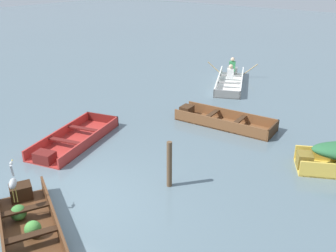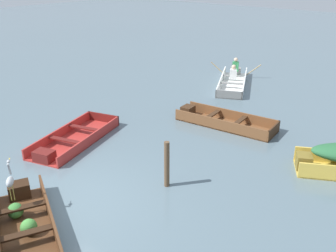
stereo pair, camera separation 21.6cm
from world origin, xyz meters
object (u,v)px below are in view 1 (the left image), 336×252
object	(u,v)px
dinghy_dark_varnish_foreground	(28,223)
heron_on_dinghy	(13,182)
skiff_red_mid_moored	(73,141)
mooring_post	(169,164)
rowboat_white_with_crew	(230,80)
skiff_wooden_brown_far_moored	(221,120)

from	to	relation	value
dinghy_dark_varnish_foreground	heron_on_dinghy	size ratio (longest dim) A/B	3.62
skiff_red_mid_moored	heron_on_dinghy	xyz separation A→B (m)	(1.94, -2.84, 0.74)
heron_on_dinghy	mooring_post	xyz separation A→B (m)	(1.63, 2.88, -0.27)
heron_on_dinghy	mooring_post	size ratio (longest dim) A/B	0.74
mooring_post	heron_on_dinghy	bearing A→B (deg)	-119.52
rowboat_white_with_crew	mooring_post	world-z (taller)	mooring_post
skiff_red_mid_moored	heron_on_dinghy	distance (m)	3.52
heron_on_dinghy	skiff_red_mid_moored	bearing A→B (deg)	124.33
skiff_red_mid_moored	skiff_wooden_brown_far_moored	xyz separation A→B (m)	(2.52, 3.98, 0.02)
dinghy_dark_varnish_foreground	heron_on_dinghy	xyz separation A→B (m)	(-0.50, 0.09, 0.70)
skiff_wooden_brown_far_moored	skiff_red_mid_moored	bearing A→B (deg)	-122.33
dinghy_dark_varnish_foreground	skiff_red_mid_moored	size ratio (longest dim) A/B	0.93
dinghy_dark_varnish_foreground	mooring_post	xyz separation A→B (m)	(1.13, 2.97, 0.43)
rowboat_white_with_crew	heron_on_dinghy	xyz separation A→B (m)	(1.54, -10.97, 0.67)
dinghy_dark_varnish_foreground	rowboat_white_with_crew	world-z (taller)	rowboat_white_with_crew
mooring_post	rowboat_white_with_crew	bearing A→B (deg)	111.44
rowboat_white_with_crew	skiff_wooden_brown_far_moored	bearing A→B (deg)	-62.91
skiff_wooden_brown_far_moored	heron_on_dinghy	size ratio (longest dim) A/B	3.93
skiff_red_mid_moored	rowboat_white_with_crew	world-z (taller)	rowboat_white_with_crew
dinghy_dark_varnish_foreground	mooring_post	distance (m)	3.21
rowboat_white_with_crew	heron_on_dinghy	bearing A→B (deg)	-82.00
heron_on_dinghy	mooring_post	bearing A→B (deg)	60.48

